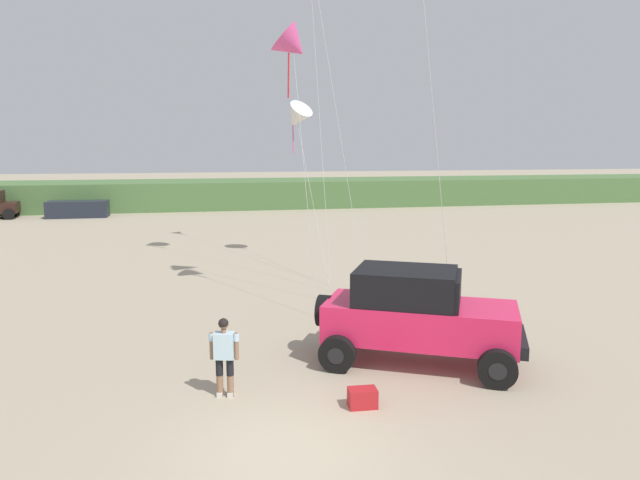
# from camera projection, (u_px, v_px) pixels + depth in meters

# --- Properties ---
(ground_plane) EXTENTS (220.00, 220.00, 0.00)m
(ground_plane) POSITION_uv_depth(u_px,v_px,m) (288.00, 450.00, 9.86)
(ground_plane) COLOR tan
(dune_ridge) EXTENTS (90.00, 7.26, 2.24)m
(dune_ridge) POSITION_uv_depth(u_px,v_px,m) (209.00, 194.00, 49.42)
(dune_ridge) COLOR #4C703D
(dune_ridge) RESTS_ON ground_plane
(jeep) EXTENTS (5.00, 4.05, 2.26)m
(jeep) POSITION_uv_depth(u_px,v_px,m) (417.00, 314.00, 13.66)
(jeep) COLOR #EA2151
(jeep) RESTS_ON ground_plane
(person_watching) EXTENTS (0.61, 0.38, 1.67)m
(person_watching) POSITION_uv_depth(u_px,v_px,m) (224.00, 353.00, 11.83)
(person_watching) COLOR #8C664C
(person_watching) RESTS_ON ground_plane
(cooler_box) EXTENTS (0.58, 0.38, 0.38)m
(cooler_box) POSITION_uv_depth(u_px,v_px,m) (363.00, 398.00, 11.45)
(cooler_box) COLOR #B21E23
(cooler_box) RESTS_ON ground_plane
(distant_sedan) EXTENTS (4.21, 1.72, 1.20)m
(distant_sedan) POSITION_uv_depth(u_px,v_px,m) (78.00, 209.00, 42.25)
(distant_sedan) COLOR #1E232D
(distant_sedan) RESTS_ON ground_plane
(kite_blue_swept) EXTENTS (1.42, 2.67, 8.94)m
(kite_blue_swept) POSITION_uv_depth(u_px,v_px,m) (293.00, 45.00, 18.06)
(kite_blue_swept) COLOR #E04C93
(kite_blue_swept) RESTS_ON ground_plane
(kite_black_sled) EXTENTS (1.52, 6.37, 7.21)m
(kite_black_sled) POSITION_uv_depth(u_px,v_px,m) (296.00, 118.00, 25.79)
(kite_black_sled) COLOR white
(kite_black_sled) RESTS_ON ground_plane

